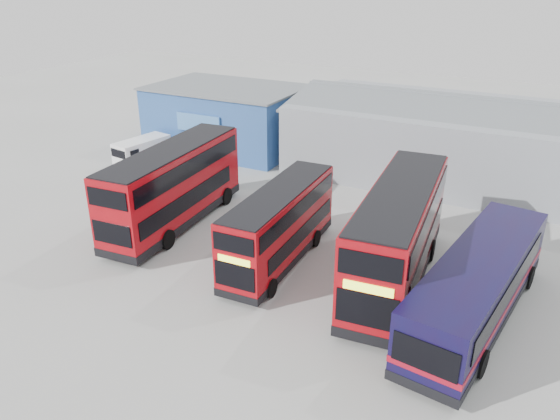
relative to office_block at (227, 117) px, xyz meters
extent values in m
plane|color=gray|center=(14.00, -17.99, -2.58)|extent=(120.00, 120.00, 0.00)
cube|color=navy|center=(0.00, 0.01, -0.08)|extent=(12.00, 8.00, 5.00)
cube|color=slate|center=(0.00, 0.01, 2.47)|extent=(12.30, 8.30, 0.15)
cube|color=#447CC1|center=(0.00, -4.09, 0.42)|extent=(3.96, 0.15, 1.40)
cube|color=gray|center=(22.00, 2.01, -0.08)|extent=(30.00, 12.00, 5.00)
cube|color=slate|center=(22.00, -0.79, 2.67)|extent=(30.50, 6.33, 1.29)
cube|color=slate|center=(22.00, 4.80, 2.67)|extent=(30.50, 6.33, 1.29)
cube|color=#A00910|center=(5.55, -14.44, -0.07)|extent=(3.43, 11.23, 4.27)
cube|color=black|center=(5.55, -14.44, -2.00)|extent=(3.47, 11.28, 0.47)
cube|color=black|center=(6.92, -14.76, -0.58)|extent=(0.73, 9.37, 1.00)
cube|color=black|center=(4.25, -14.96, -0.58)|extent=(0.73, 9.37, 1.00)
cube|color=black|center=(6.89, -14.34, 1.22)|extent=(0.80, 10.42, 1.00)
cube|color=black|center=(4.22, -14.54, 1.22)|extent=(0.80, 10.42, 1.00)
cube|color=black|center=(5.15, -8.90, -0.68)|extent=(2.37, 0.22, 1.42)
cube|color=black|center=(5.15, -8.90, 1.22)|extent=(2.37, 0.22, 1.00)
cube|color=#E4FB34|center=(5.15, -8.89, 0.27)|extent=(1.90, 0.18, 0.37)
cube|color=black|center=(5.95, -19.98, -0.68)|extent=(2.32, 0.22, 1.16)
cube|color=black|center=(5.95, -19.98, 1.22)|extent=(2.32, 0.22, 0.95)
cube|color=black|center=(5.55, -14.44, 2.08)|extent=(3.26, 11.07, 0.11)
cylinder|color=black|center=(6.54, -10.51, -2.03)|extent=(0.42, 1.12, 1.10)
cylinder|color=black|center=(4.01, -10.69, -2.03)|extent=(0.42, 1.12, 1.10)
cylinder|color=black|center=(7.02, -17.14, -2.03)|extent=(0.42, 1.12, 1.10)
cylinder|color=black|center=(4.49, -17.32, -2.03)|extent=(0.42, 1.12, 1.10)
cube|color=#A00910|center=(13.09, -15.52, -0.47)|extent=(2.60, 9.41, 3.60)
cube|color=black|center=(13.09, -15.52, -2.09)|extent=(2.64, 9.44, 0.40)
cube|color=black|center=(11.95, -15.22, -0.89)|extent=(0.37, 7.90, 0.84)
cube|color=black|center=(14.20, -15.12, -0.89)|extent=(0.37, 7.90, 0.84)
cube|color=black|center=(11.96, -15.57, 0.62)|extent=(0.41, 8.78, 0.84)
cube|color=black|center=(14.21, -15.48, 0.62)|extent=(0.41, 8.78, 0.84)
cube|color=black|center=(13.28, -20.20, -0.98)|extent=(2.00, 0.13, 1.20)
cube|color=black|center=(13.28, -20.20, 0.62)|extent=(2.00, 0.13, 0.84)
cube|color=#E4FB34|center=(13.28, -20.21, -0.18)|extent=(1.60, 0.10, 0.31)
cube|color=black|center=(12.89, -10.85, -0.98)|extent=(1.95, 0.13, 0.98)
cube|color=black|center=(12.89, -10.85, 0.62)|extent=(1.95, 0.13, 0.80)
cube|color=black|center=(13.09, -15.52, 1.34)|extent=(2.47, 9.27, 0.09)
cylinder|color=black|center=(12.16, -18.81, -2.12)|extent=(0.32, 0.93, 0.92)
cylinder|color=black|center=(14.29, -18.72, -2.12)|extent=(0.32, 0.93, 0.92)
cylinder|color=black|center=(11.92, -13.22, -2.12)|extent=(0.32, 0.93, 0.92)
cylinder|color=black|center=(14.05, -13.13, -2.12)|extent=(0.32, 0.93, 0.92)
cube|color=#A00910|center=(18.97, -14.76, 0.01)|extent=(3.74, 11.66, 4.42)
cube|color=black|center=(18.97, -14.76, -1.98)|extent=(3.78, 11.71, 0.49)
cube|color=black|center=(17.55, -14.45, -0.50)|extent=(0.92, 9.69, 1.04)
cube|color=black|center=(20.31, -14.20, -0.50)|extent=(0.92, 9.69, 1.04)
cube|color=black|center=(17.59, -14.88, 1.35)|extent=(1.01, 10.77, 1.04)
cube|color=black|center=(20.35, -14.63, 1.35)|extent=(1.01, 10.77, 1.04)
cube|color=black|center=(19.48, -20.49, -0.61)|extent=(2.45, 0.27, 1.47)
cube|color=black|center=(19.48, -20.49, 1.35)|extent=(2.45, 0.27, 1.04)
cube|color=#E4FB34|center=(19.48, -20.50, 0.37)|extent=(1.96, 0.22, 0.38)
cube|color=black|center=(18.46, -9.02, -0.61)|extent=(2.40, 0.27, 1.20)
cube|color=black|center=(18.46, -9.02, 1.35)|extent=(2.40, 0.27, 0.98)
cube|color=black|center=(18.97, -14.76, 2.25)|extent=(3.56, 11.49, 0.11)
cylinder|color=black|center=(18.02, -18.84, -2.01)|extent=(0.45, 1.16, 1.14)
cylinder|color=black|center=(20.63, -18.61, -2.01)|extent=(0.45, 1.16, 1.14)
cylinder|color=black|center=(17.41, -11.99, -2.01)|extent=(0.45, 1.16, 1.14)
cylinder|color=black|center=(20.02, -11.76, -2.01)|extent=(0.45, 1.16, 1.14)
cube|color=black|center=(22.97, -16.32, -0.77)|extent=(4.26, 12.14, 2.86)
cube|color=black|center=(22.97, -16.32, -2.01)|extent=(4.31, 12.19, 0.43)
cube|color=maroon|center=(22.97, -16.32, -1.28)|extent=(4.30, 12.18, 0.27)
cube|color=black|center=(24.28, -16.82, -0.31)|extent=(1.38, 9.86, 1.03)
cube|color=black|center=(21.56, -16.45, -0.31)|extent=(1.38, 9.86, 1.03)
cube|color=black|center=(23.76, -10.40, -0.58)|extent=(2.42, 0.38, 1.40)
cube|color=black|center=(22.17, -22.23, -0.58)|extent=(2.36, 0.37, 1.19)
cylinder|color=black|center=(24.81, -12.31, -2.02)|extent=(0.49, 1.16, 1.12)
cylinder|color=black|center=(22.24, -11.97, -2.02)|extent=(0.49, 1.16, 1.12)
cylinder|color=black|center=(23.81, -19.81, -2.02)|extent=(0.49, 1.16, 1.12)
cylinder|color=black|center=(21.24, -19.46, -2.02)|extent=(0.49, 1.16, 1.12)
cube|color=white|center=(-3.53, -6.79, -1.47)|extent=(2.47, 4.66, 1.69)
cube|color=black|center=(-3.89, -8.99, -1.20)|extent=(1.58, 0.30, 0.62)
cube|color=black|center=(-4.65, -8.04, -1.20)|extent=(0.17, 0.79, 0.53)
cube|color=black|center=(-2.87, -8.34, -1.20)|extent=(0.17, 0.79, 0.53)
cylinder|color=black|center=(-4.61, -8.14, -2.26)|extent=(0.31, 0.66, 0.64)
cylinder|color=black|center=(-2.93, -8.42, -2.26)|extent=(0.31, 0.66, 0.64)
cylinder|color=black|center=(-4.12, -5.16, -2.26)|extent=(0.31, 0.66, 0.64)
cylinder|color=black|center=(-2.44, -5.44, -2.26)|extent=(0.31, 0.66, 0.64)
camera|label=1|loc=(24.69, -37.67, 11.55)|focal=35.00mm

